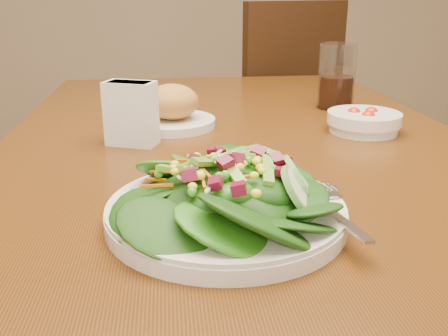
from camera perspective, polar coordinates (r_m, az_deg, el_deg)
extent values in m
cube|color=#572B0D|center=(0.98, 1.50, 2.49)|extent=(0.90, 1.40, 0.04)
cylinder|color=black|center=(1.72, -14.68, -3.72)|extent=(0.07, 0.07, 0.71)
cylinder|color=black|center=(1.78, 11.03, -2.63)|extent=(0.07, 0.07, 0.71)
cube|color=black|center=(2.05, 3.93, 3.96)|extent=(0.60, 0.60, 0.04)
cylinder|color=black|center=(2.38, 4.92, 0.06)|extent=(0.04, 0.04, 0.44)
cylinder|color=black|center=(2.19, -3.35, -1.73)|extent=(0.04, 0.04, 0.44)
cylinder|color=black|center=(2.10, 11.20, -2.98)|extent=(0.04, 0.04, 0.44)
cylinder|color=black|center=(1.88, 2.33, -5.43)|extent=(0.04, 0.04, 0.44)
cube|color=black|center=(1.82, 8.13, 10.56)|extent=(0.41, 0.21, 0.50)
cylinder|color=silver|center=(0.61, 0.21, -5.32)|extent=(0.29, 0.29, 0.02)
ellipsoid|color=black|center=(0.60, 0.22, -2.61)|extent=(0.20, 0.20, 0.04)
cube|color=silver|center=(0.61, 12.33, -4.68)|extent=(0.05, 0.18, 0.01)
cylinder|color=silver|center=(1.05, -5.90, 5.17)|extent=(0.18, 0.18, 0.02)
ellipsoid|color=#B76F37|center=(1.03, -5.98, 7.58)|extent=(0.11, 0.11, 0.07)
cylinder|color=silver|center=(1.04, 15.68, 5.09)|extent=(0.15, 0.15, 0.04)
sphere|color=red|center=(1.05, 16.47, 5.89)|extent=(0.03, 0.03, 0.03)
sphere|color=red|center=(1.04, 14.61, 5.90)|extent=(0.03, 0.03, 0.03)
sphere|color=red|center=(1.01, 16.14, 5.46)|extent=(0.03, 0.03, 0.03)
cylinder|color=silver|center=(1.23, 12.77, 10.19)|extent=(0.09, 0.09, 0.15)
cylinder|color=black|center=(1.24, 12.64, 8.45)|extent=(0.08, 0.08, 0.08)
cube|color=white|center=(0.92, -10.56, 6.13)|extent=(0.10, 0.08, 0.12)
cube|color=white|center=(0.92, -10.60, 6.67)|extent=(0.09, 0.07, 0.10)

